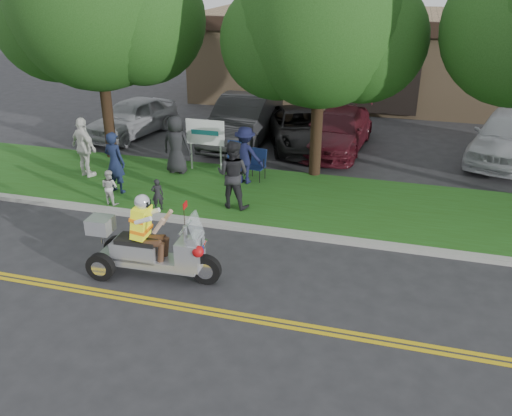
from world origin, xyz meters
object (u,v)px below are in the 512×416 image
(parked_car_left, at_px, (243,120))
(trike_scooter, at_px, (148,249))
(lawn_chair_b, at_px, (257,162))
(lawn_chair_a, at_px, (236,157))
(parked_car_far_left, at_px, (132,117))
(spectator_adult_left, at_px, (115,162))
(parked_car_right, at_px, (338,131))
(parked_car_far_right, at_px, (508,136))
(spectator_adult_right, at_px, (84,147))
(parked_car_mid, at_px, (300,128))
(spectator_adult_mid, at_px, (233,174))

(parked_car_left, bearing_deg, trike_scooter, -84.48)
(lawn_chair_b, bearing_deg, lawn_chair_a, -169.69)
(parked_car_far_left, bearing_deg, spectator_adult_left, -54.20)
(lawn_chair_a, distance_m, parked_car_right, 4.64)
(parked_car_left, height_order, parked_car_far_right, parked_car_left)
(spectator_adult_right, height_order, parked_car_left, spectator_adult_right)
(parked_car_right, height_order, parked_car_far_right, parked_car_far_right)
(lawn_chair_a, distance_m, spectator_adult_left, 3.62)
(parked_car_far_left, bearing_deg, trike_scooter, -48.06)
(trike_scooter, xyz_separation_m, parked_car_left, (-0.82, 9.61, 0.18))
(trike_scooter, relative_size, parked_car_far_right, 0.59)
(spectator_adult_left, height_order, spectator_adult_right, spectator_adult_right)
(parked_car_left, bearing_deg, spectator_adult_right, -125.31)
(lawn_chair_b, relative_size, parked_car_mid, 0.19)
(spectator_adult_right, bearing_deg, parked_car_mid, -115.48)
(spectator_adult_mid, xyz_separation_m, parked_car_mid, (0.61, 6.04, -0.37))
(parked_car_left, bearing_deg, lawn_chair_a, -75.75)
(parked_car_mid, xyz_separation_m, parked_car_far_right, (7.07, 0.35, 0.18))
(trike_scooter, distance_m, parked_car_far_left, 10.65)
(parked_car_left, bearing_deg, spectator_adult_mid, -74.95)
(lawn_chair_b, bearing_deg, parked_car_mid, 91.63)
(lawn_chair_b, distance_m, parked_car_far_left, 6.87)
(lawn_chair_a, bearing_deg, parked_car_left, 100.23)
(spectator_adult_left, relative_size, spectator_adult_mid, 0.96)
(spectator_adult_mid, height_order, parked_car_left, spectator_adult_mid)
(spectator_adult_right, bearing_deg, trike_scooter, 155.83)
(trike_scooter, relative_size, spectator_adult_mid, 1.57)
(parked_car_far_left, bearing_deg, parked_car_right, 15.88)
(spectator_adult_mid, bearing_deg, parked_car_mid, -91.01)
(trike_scooter, distance_m, lawn_chair_a, 5.90)
(trike_scooter, distance_m, parked_car_mid, 9.87)
(trike_scooter, distance_m, spectator_adult_mid, 3.82)
(spectator_adult_mid, height_order, parked_car_right, spectator_adult_mid)
(parked_car_left, distance_m, parked_car_mid, 2.13)
(trike_scooter, height_order, spectator_adult_right, spectator_adult_right)
(trike_scooter, relative_size, parked_car_far_left, 0.70)
(trike_scooter, bearing_deg, spectator_adult_left, 124.96)
(spectator_adult_right, relative_size, parked_car_right, 0.39)
(parked_car_far_left, bearing_deg, lawn_chair_a, -20.01)
(parked_car_right, relative_size, parked_car_far_right, 0.95)
(spectator_adult_mid, height_order, parked_car_far_left, spectator_adult_mid)
(parked_car_mid, distance_m, parked_car_right, 1.39)
(spectator_adult_right, distance_m, parked_car_far_left, 4.69)
(lawn_chair_b, relative_size, spectator_adult_mid, 0.50)
(spectator_adult_left, bearing_deg, trike_scooter, 137.73)
(parked_car_left, xyz_separation_m, parked_car_mid, (2.12, 0.17, -0.19))
(parked_car_mid, bearing_deg, lawn_chair_b, -119.62)
(trike_scooter, relative_size, lawn_chair_a, 2.65)
(spectator_adult_left, bearing_deg, parked_car_mid, -114.18)
(spectator_adult_mid, bearing_deg, lawn_chair_b, -87.40)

